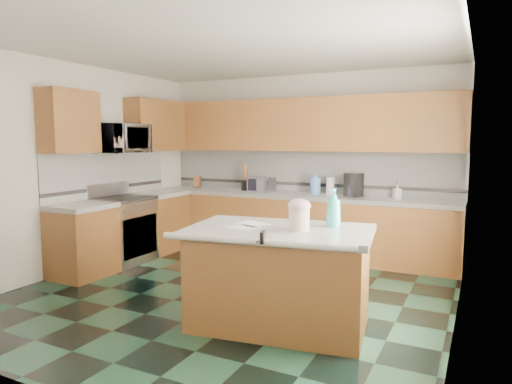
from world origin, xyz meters
The scene contains 52 objects.
floor centered at (0.00, 0.00, 0.00)m, with size 4.60×4.60×0.00m, color black.
ceiling centered at (0.00, 0.00, 2.70)m, with size 4.60×4.60×0.00m, color white.
wall_back centered at (0.00, 2.32, 1.35)m, with size 4.60×0.04×2.70m, color white.
wall_front centered at (0.00, -2.32, 1.35)m, with size 4.60×0.04×2.70m, color white.
wall_left centered at (-2.32, 0.00, 1.35)m, with size 0.04×4.60×2.70m, color white.
wall_right centered at (2.32, 0.00, 1.35)m, with size 0.04×4.60×2.70m, color white.
back_base_cab centered at (0.00, 2.00, 0.43)m, with size 4.60×0.60×0.86m, color #351E0C.
back_countertop centered at (0.00, 2.00, 0.89)m, with size 4.60×0.64×0.06m, color silver.
back_upper_cab centered at (0.00, 2.13, 1.94)m, with size 4.60×0.33×0.78m, color #351E0C.
back_backsplash centered at (0.00, 2.29, 1.24)m, with size 4.60×0.02×0.63m, color silver.
back_accent_band centered at (0.00, 2.28, 1.04)m, with size 4.60×0.01×0.05m, color black.
left_base_cab_rear centered at (-2.00, 1.29, 0.43)m, with size 0.60×0.82×0.86m, color #351E0C.
left_counter_rear centered at (-2.00, 1.29, 0.89)m, with size 0.64×0.82×0.06m, color silver.
left_base_cab_front centered at (-2.00, -0.24, 0.43)m, with size 0.60×0.72×0.86m, color #351E0C.
left_counter_front centered at (-2.00, -0.24, 0.89)m, with size 0.64×0.72×0.06m, color silver.
left_backsplash centered at (-2.29, 0.55, 1.24)m, with size 0.02×2.30×0.63m, color silver.
left_accent_band centered at (-2.28, 0.55, 1.04)m, with size 0.01×2.30×0.05m, color black.
left_upper_cab_rear centered at (-2.13, 1.42, 1.94)m, with size 0.33×1.09×0.78m, color #351E0C.
left_upper_cab_front centered at (-2.13, -0.24, 1.94)m, with size 0.33×0.72×0.78m, color #351E0C.
range_body centered at (-2.00, 0.50, 0.44)m, with size 0.60×0.76×0.88m, color #B7B7BC.
range_oven_door centered at (-1.71, 0.50, 0.40)m, with size 0.02×0.68×0.55m, color black.
range_cooktop centered at (-2.00, 0.50, 0.90)m, with size 0.62×0.78×0.04m, color black.
range_handle centered at (-1.68, 0.50, 0.78)m, with size 0.02×0.02×0.66m, color #B7B7BC.
range_backguard centered at (-2.26, 0.50, 1.02)m, with size 0.06×0.76×0.18m, color #B7B7BC.
microwave centered at (-2.00, 0.50, 1.73)m, with size 0.73×0.50×0.41m, color #B7B7BC.
island_base centered at (0.85, -0.56, 0.43)m, with size 1.54×0.88×0.86m, color #351E0C.
island_top centered at (0.85, -0.56, 0.89)m, with size 1.64×0.98×0.06m, color silver.
island_bullnose centered at (0.85, -1.06, 0.89)m, with size 0.06×0.06×1.64m, color silver.
treat_jar centered at (1.05, -0.60, 1.02)m, with size 0.18×0.18×0.19m, color silver.
treat_jar_lid centered at (1.05, -0.60, 1.14)m, with size 0.20×0.20×0.12m, color beige.
treat_jar_knob centered at (1.05, -0.60, 1.18)m, with size 0.02×0.02×0.06m, color tan.
treat_jar_knob_end_l centered at (1.02, -0.60, 1.18)m, with size 0.03×0.03×0.03m, color tan.
treat_jar_knob_end_r centered at (1.08, -0.60, 1.18)m, with size 0.03×0.03×0.03m, color tan.
soap_bottle_island centered at (1.27, -0.30, 1.10)m, with size 0.14×0.14×0.35m, color teal.
paper_sheet_a centered at (0.54, -0.69, 0.92)m, with size 0.28×0.21×0.00m, color white.
paper_sheet_b centered at (0.53, -0.49, 0.92)m, with size 0.31×0.23×0.00m, color white.
clamp_body centered at (0.91, -1.04, 0.93)m, with size 0.03×0.11×0.10m, color black.
clamp_handle centered at (0.91, -1.10, 0.91)m, with size 0.02×0.02×0.08m, color black.
knife_block centered at (-1.80, 2.05, 1.02)m, with size 0.11×0.09×0.19m, color #472814.
utensil_crock centered at (-0.91, 2.08, 1.00)m, with size 0.14×0.14×0.17m, color black.
utensil_bundle centered at (-0.91, 2.08, 1.21)m, with size 0.08×0.08×0.25m, color #472814.
toaster_oven centered at (-0.61, 2.05, 1.03)m, with size 0.38×0.26×0.22m, color #B7B7BC.
toaster_oven_door centered at (-0.61, 1.93, 1.03)m, with size 0.34×0.01×0.18m, color black.
paper_towel centered at (0.48, 2.10, 1.05)m, with size 0.11×0.11×0.26m, color white.
paper_towel_base centered at (0.48, 2.10, 0.93)m, with size 0.17×0.17×0.01m, color #B7B7BC.
water_jug centered at (0.27, 2.06, 1.05)m, with size 0.15×0.15×0.25m, color #4E7BC2.
water_jug_neck centered at (0.27, 2.06, 1.19)m, with size 0.07×0.07×0.04m, color #4E7BC2.
coffee_maker centered at (0.83, 2.08, 1.08)m, with size 0.19×0.21×0.33m, color black.
coffee_carafe centered at (0.83, 2.03, 0.99)m, with size 0.14×0.14×0.14m, color black.
soap_bottle_back centered at (1.44, 2.05, 1.03)m, with size 0.09×0.10×0.21m, color white.
soap_back_cap centered at (1.44, 2.05, 1.15)m, with size 0.02×0.02×0.03m, color red.
window_light_proxy centered at (2.29, -0.20, 1.50)m, with size 0.02×1.40×1.10m, color white.
Camera 1 is at (2.48, -4.29, 1.70)m, focal length 32.00 mm.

